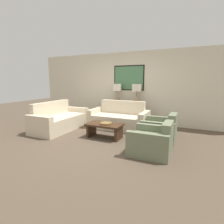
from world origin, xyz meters
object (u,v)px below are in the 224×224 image
Objects in this scene: decorative_bowl at (106,123)px; armchair_near_back_wall at (160,130)px; table_lamp_left at (117,89)px; table_lamp_right at (137,90)px; couch_by_side at (59,120)px; couch_by_back_wall at (119,119)px; coffee_table at (105,128)px; console_table at (126,113)px; armchair_near_camera at (152,142)px.

armchair_near_back_wall is (1.39, 0.56, -0.16)m from decorative_bowl.
table_lamp_right is at bearing 0.00° from table_lamp_left.
couch_by_side is 3.24m from armchair_near_back_wall.
couch_by_back_wall is 1.18m from decorative_bowl.
armchair_near_back_wall is at bearing 6.66° from couch_by_side.
table_lamp_left is 1.26m from couch_by_back_wall.
table_lamp_right is at bearing 81.18° from decorative_bowl.
table_lamp_right is 0.34× the size of couch_by_back_wall.
couch_by_back_wall is 1.13m from coffee_table.
console_table is 0.95m from table_lamp_right.
couch_by_back_wall reaches higher than decorative_bowl.
table_lamp_left is at bearing 102.59° from coffee_table.
armchair_near_back_wall is at bearing -35.16° from table_lamp_left.
coffee_table is at bearing -100.90° from table_lamp_right.
couch_by_side is at bearing -150.44° from couch_by_back_wall.
couch_by_side is (-1.35, -1.69, -0.97)m from table_lamp_left.
armchair_near_camera is (3.22, -0.67, -0.04)m from couch_by_side.
armchair_near_camera is (1.48, -1.65, -0.04)m from couch_by_back_wall.
console_table is at bearing 180.00° from table_lamp_right.
table_lamp_left is at bearing 51.32° from couch_by_side.
couch_by_side is 1.96× the size of coffee_table.
coffee_table is 1.55m from armchair_near_back_wall.
decorative_bowl is (0.09, -1.88, 0.02)m from console_table.
console_table is 1.99m from armchair_near_back_wall.
table_lamp_left is 2.49m from armchair_near_back_wall.
table_lamp_right reaches higher than couch_by_back_wall.
table_lamp_left is 0.75× the size of armchair_near_back_wall.
decorative_bowl is (1.82, -0.19, 0.13)m from couch_by_side.
console_table reaches higher than armchair_near_camera.
table_lamp_right is at bearing 79.10° from coffee_table.
console_table is 1.88m from decorative_bowl.
table_lamp_left reaches higher than armchair_near_camera.
table_lamp_right is 1.26m from couch_by_back_wall.
couch_by_side is at bearing -128.68° from table_lamp_left.
coffee_table is 1.55m from armchair_near_camera.
couch_by_side is at bearing -135.76° from console_table.
table_lamp_left and table_lamp_right have the same top height.
coffee_table is (0.03, -1.84, -0.12)m from console_table.
table_lamp_right reaches higher than armchair_near_camera.
armchair_near_back_wall is (1.48, -0.61, -0.04)m from couch_by_back_wall.
coffee_table is (1.76, -0.15, -0.01)m from couch_by_side.
couch_by_back_wall is at bearing -118.43° from table_lamp_right.
table_lamp_left is at bearing 144.84° from armchair_near_back_wall.
table_lamp_right is 2.11m from coffee_table.
couch_by_back_wall is 2.21× the size of armchair_near_back_wall.
armchair_near_camera is (1.10, -2.36, -1.01)m from table_lamp_right.
couch_by_back_wall is at bearing 157.70° from armchair_near_back_wall.
couch_by_side is 3.29m from armchair_near_camera.
table_lamp_right is at bearing 61.57° from couch_by_back_wall.
couch_by_side is (-1.73, -0.98, 0.00)m from couch_by_back_wall.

